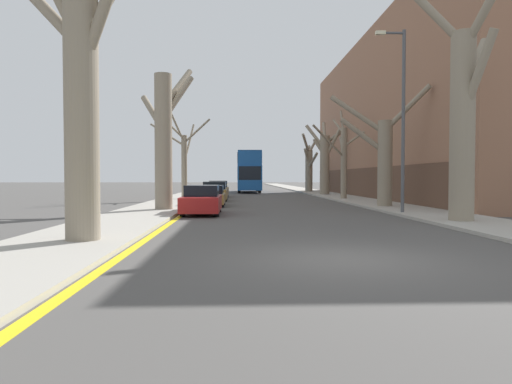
{
  "coord_description": "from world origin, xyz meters",
  "views": [
    {
      "loc": [
        -2.21,
        -9.5,
        1.74
      ],
      "look_at": [
        -0.26,
        38.1,
        0.2
      ],
      "focal_mm": 32.0,
      "sensor_mm": 36.0,
      "label": 1
    }
  ],
  "objects_px": {
    "street_tree_left_2": "(183,158)",
    "street_tree_right_4": "(309,167)",
    "street_tree_left_1": "(165,135)",
    "parked_car_3": "(218,189)",
    "parked_car_1": "(210,196)",
    "street_tree_right_2": "(343,158)",
    "street_tree_right_1": "(383,155)",
    "street_tree_right_0": "(463,114)",
    "street_tree_right_3": "(325,159)",
    "parked_car_0": "(202,200)",
    "lamp_post": "(401,113)",
    "parked_car_2": "(215,192)",
    "double_decker_bus": "(249,170)",
    "street_tree_left_0": "(81,82)"
  },
  "relations": [
    {
      "from": "street_tree_right_1",
      "to": "parked_car_2",
      "type": "bearing_deg",
      "value": 140.72
    },
    {
      "from": "street_tree_right_1",
      "to": "street_tree_left_1",
      "type": "bearing_deg",
      "value": -170.36
    },
    {
      "from": "street_tree_right_0",
      "to": "parked_car_3",
      "type": "distance_m",
      "value": 25.7
    },
    {
      "from": "street_tree_left_1",
      "to": "parked_car_2",
      "type": "relative_size",
      "value": 1.8
    },
    {
      "from": "parked_car_0",
      "to": "street_tree_right_2",
      "type": "bearing_deg",
      "value": 53.57
    },
    {
      "from": "double_decker_bus",
      "to": "lamp_post",
      "type": "distance_m",
      "value": 32.76
    },
    {
      "from": "street_tree_right_2",
      "to": "double_decker_bus",
      "type": "height_order",
      "value": "street_tree_right_2"
    },
    {
      "from": "street_tree_right_3",
      "to": "parked_car_1",
      "type": "height_order",
      "value": "street_tree_right_3"
    },
    {
      "from": "street_tree_right_2",
      "to": "parked_car_3",
      "type": "relative_size",
      "value": 1.57
    },
    {
      "from": "double_decker_bus",
      "to": "parked_car_3",
      "type": "xyz_separation_m",
      "value": [
        -2.99,
        -12.75,
        -1.93
      ]
    },
    {
      "from": "street_tree_right_4",
      "to": "street_tree_right_0",
      "type": "bearing_deg",
      "value": -89.67
    },
    {
      "from": "double_decker_bus",
      "to": "parked_car_1",
      "type": "bearing_deg",
      "value": -96.76
    },
    {
      "from": "street_tree_left_1",
      "to": "parked_car_1",
      "type": "distance_m",
      "value": 5.67
    },
    {
      "from": "parked_car_3",
      "to": "lamp_post",
      "type": "height_order",
      "value": "lamp_post"
    },
    {
      "from": "street_tree_left_1",
      "to": "parked_car_1",
      "type": "relative_size",
      "value": 1.91
    },
    {
      "from": "street_tree_right_4",
      "to": "parked_car_2",
      "type": "distance_m",
      "value": 20.76
    },
    {
      "from": "street_tree_left_0",
      "to": "parked_car_1",
      "type": "relative_size",
      "value": 2.27
    },
    {
      "from": "parked_car_0",
      "to": "parked_car_1",
      "type": "distance_m",
      "value": 6.18
    },
    {
      "from": "street_tree_right_2",
      "to": "double_decker_bus",
      "type": "bearing_deg",
      "value": 110.52
    },
    {
      "from": "street_tree_right_1",
      "to": "parked_car_1",
      "type": "xyz_separation_m",
      "value": [
        -9.92,
        2.12,
        -2.38
      ]
    },
    {
      "from": "street_tree_right_2",
      "to": "street_tree_right_3",
      "type": "relative_size",
      "value": 0.96
    },
    {
      "from": "street_tree_right_0",
      "to": "parked_car_3",
      "type": "height_order",
      "value": "street_tree_right_0"
    },
    {
      "from": "parked_car_1",
      "to": "street_tree_right_4",
      "type": "bearing_deg",
      "value": 67.78
    },
    {
      "from": "street_tree_right_2",
      "to": "street_tree_right_1",
      "type": "bearing_deg",
      "value": -89.06
    },
    {
      "from": "parked_car_0",
      "to": "lamp_post",
      "type": "relative_size",
      "value": 0.5
    },
    {
      "from": "parked_car_1",
      "to": "parked_car_3",
      "type": "bearing_deg",
      "value": 90.0
    },
    {
      "from": "street_tree_right_1",
      "to": "double_decker_bus",
      "type": "distance_m",
      "value": 28.18
    },
    {
      "from": "street_tree_left_0",
      "to": "street_tree_right_0",
      "type": "xyz_separation_m",
      "value": [
        12.38,
        4.83,
        -0.06
      ]
    },
    {
      "from": "street_tree_right_1",
      "to": "street_tree_right_0",
      "type": "bearing_deg",
      "value": -89.12
    },
    {
      "from": "street_tree_left_1",
      "to": "street_tree_right_4",
      "type": "distance_m",
      "value": 30.7
    },
    {
      "from": "street_tree_right_2",
      "to": "lamp_post",
      "type": "bearing_deg",
      "value": -92.28
    },
    {
      "from": "parked_car_1",
      "to": "street_tree_right_2",
      "type": "bearing_deg",
      "value": 35.84
    },
    {
      "from": "street_tree_left_0",
      "to": "street_tree_right_2",
      "type": "bearing_deg",
      "value": 62.1
    },
    {
      "from": "street_tree_left_1",
      "to": "parked_car_3",
      "type": "height_order",
      "value": "street_tree_left_1"
    },
    {
      "from": "street_tree_left_0",
      "to": "street_tree_left_2",
      "type": "xyz_separation_m",
      "value": [
        -0.13,
        22.92,
        -0.92
      ]
    },
    {
      "from": "street_tree_right_4",
      "to": "parked_car_1",
      "type": "relative_size",
      "value": 1.62
    },
    {
      "from": "street_tree_right_0",
      "to": "parked_car_3",
      "type": "bearing_deg",
      "value": 113.27
    },
    {
      "from": "street_tree_left_2",
      "to": "street_tree_right_4",
      "type": "distance_m",
      "value": 20.99
    },
    {
      "from": "street_tree_right_1",
      "to": "parked_car_2",
      "type": "distance_m",
      "value": 13.03
    },
    {
      "from": "street_tree_right_3",
      "to": "lamp_post",
      "type": "xyz_separation_m",
      "value": [
        -0.86,
        -22.72,
        1.24
      ]
    },
    {
      "from": "parked_car_2",
      "to": "parked_car_3",
      "type": "bearing_deg",
      "value": 90.0
    },
    {
      "from": "street_tree_right_1",
      "to": "street_tree_right_3",
      "type": "relative_size",
      "value": 0.92
    },
    {
      "from": "street_tree_left_2",
      "to": "street_tree_right_2",
      "type": "distance_m",
      "value": 12.23
    },
    {
      "from": "street_tree_right_4",
      "to": "lamp_post",
      "type": "bearing_deg",
      "value": -91.18
    },
    {
      "from": "street_tree_right_2",
      "to": "double_decker_bus",
      "type": "distance_m",
      "value": 19.38
    },
    {
      "from": "street_tree_right_2",
      "to": "parked_car_3",
      "type": "height_order",
      "value": "street_tree_right_2"
    },
    {
      "from": "parked_car_0",
      "to": "parked_car_2",
      "type": "xyz_separation_m",
      "value": [
        0.0,
        12.18,
        0.02
      ]
    },
    {
      "from": "double_decker_bus",
      "to": "street_tree_left_1",
      "type": "bearing_deg",
      "value": -99.72
    },
    {
      "from": "street_tree_left_0",
      "to": "parked_car_0",
      "type": "xyz_separation_m",
      "value": [
        2.32,
        9.6,
        -3.51
      ]
    },
    {
      "from": "street_tree_right_3",
      "to": "street_tree_left_2",
      "type": "bearing_deg",
      "value": -145.25
    }
  ]
}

